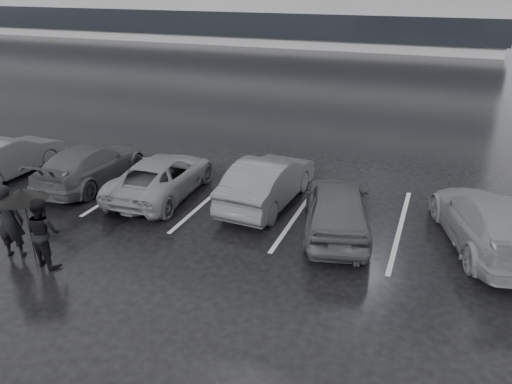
{
  "coord_description": "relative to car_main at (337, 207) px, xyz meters",
  "views": [
    {
      "loc": [
        4.05,
        -9.9,
        6.16
      ],
      "look_at": [
        -0.14,
        1.0,
        1.1
      ],
      "focal_mm": 35.0,
      "sensor_mm": 36.0,
      "label": 1
    }
  ],
  "objects": [
    {
      "name": "car_main",
      "position": [
        0.0,
        0.0,
        0.0
      ],
      "size": [
        2.59,
        4.35,
        1.39
      ],
      "primitive_type": "imported",
      "rotation": [
        0.0,
        0.0,
        3.39
      ],
      "color": "black",
      "rests_on": "ground"
    },
    {
      "name": "pedestrian_left",
      "position": [
        -6.89,
        -3.96,
        0.22
      ],
      "size": [
        0.77,
        0.62,
        1.83
      ],
      "primitive_type": "imported",
      "rotation": [
        0.0,
        0.0,
        3.44
      ],
      "color": "black",
      "rests_on": "ground"
    },
    {
      "name": "car_west_c",
      "position": [
        -8.08,
        0.49,
        -0.06
      ],
      "size": [
        1.89,
        4.41,
        1.27
      ],
      "primitive_type": "imported",
      "rotation": [
        0.0,
        0.0,
        3.17
      ],
      "color": "black",
      "rests_on": "ground"
    },
    {
      "name": "car_west_b",
      "position": [
        -5.47,
        0.47,
        -0.09
      ],
      "size": [
        2.24,
        4.42,
        1.2
      ],
      "primitive_type": "imported",
      "rotation": [
        0.0,
        0.0,
        3.2
      ],
      "color": "#505052",
      "rests_on": "ground"
    },
    {
      "name": "pedestrian_right",
      "position": [
        -5.88,
        -3.99,
        0.14
      ],
      "size": [
        0.92,
        0.78,
        1.66
      ],
      "primitive_type": "imported",
      "rotation": [
        0.0,
        0.0,
        2.93
      ],
      "color": "black",
      "rests_on": "ground"
    },
    {
      "name": "stall_stripes",
      "position": [
        -2.63,
        0.8,
        -0.69
      ],
      "size": [
        19.72,
        5.0,
        0.0
      ],
      "color": "#B6B6B8",
      "rests_on": "ground"
    },
    {
      "name": "car_east",
      "position": [
        3.63,
        0.57,
        -0.02
      ],
      "size": [
        3.19,
        4.96,
        1.34
      ],
      "primitive_type": "imported",
      "rotation": [
        0.0,
        0.0,
        3.45
      ],
      "color": "#505052",
      "rests_on": "ground"
    },
    {
      "name": "ground",
      "position": [
        -1.83,
        -1.7,
        -0.69
      ],
      "size": [
        160.0,
        160.0,
        0.0
      ],
      "primitive_type": "plane",
      "color": "black",
      "rests_on": "ground"
    },
    {
      "name": "umbrella",
      "position": [
        -6.36,
        -3.91,
        0.97
      ],
      "size": [
        1.08,
        1.08,
        1.83
      ],
      "color": "black",
      "rests_on": "ground"
    },
    {
      "name": "car_west_d",
      "position": [
        -11.1,
        0.02,
        -0.03
      ],
      "size": [
        1.5,
        4.06,
        1.33
      ],
      "primitive_type": "imported",
      "rotation": [
        0.0,
        0.0,
        3.12
      ],
      "color": "#2E2E31",
      "rests_on": "ground"
    },
    {
      "name": "car_west_a",
      "position": [
        -2.27,
        1.04,
        0.0
      ],
      "size": [
        1.72,
        4.3,
        1.39
      ],
      "primitive_type": "imported",
      "rotation": [
        0.0,
        0.0,
        3.08
      ],
      "color": "#2E2E31",
      "rests_on": "ground"
    }
  ]
}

